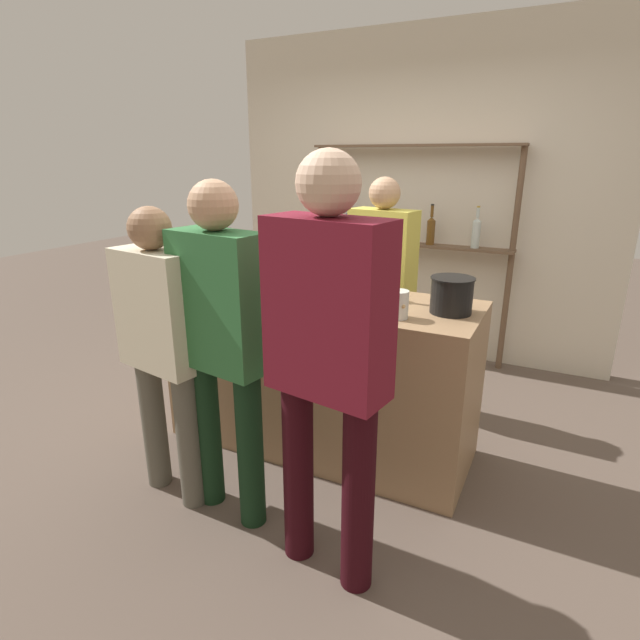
{
  "coord_description": "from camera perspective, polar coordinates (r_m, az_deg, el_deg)",
  "views": [
    {
      "loc": [
        1.26,
        -2.53,
        1.76
      ],
      "look_at": [
        0.0,
        0.0,
        0.83
      ],
      "focal_mm": 28.0,
      "sensor_mm": 36.0,
      "label": 1
    }
  ],
  "objects": [
    {
      "name": "ground_plane",
      "position": [
        3.33,
        0.0,
        -13.71
      ],
      "size": [
        16.0,
        16.0,
        0.0
      ],
      "primitive_type": "plane",
      "color": "brown"
    },
    {
      "name": "bar_counter",
      "position": [
        3.1,
        0.0,
        -6.02
      ],
      "size": [
        1.85,
        0.69,
        0.98
      ],
      "primitive_type": "cube",
      "color": "#997551",
      "rests_on": "ground_plane"
    },
    {
      "name": "back_wall",
      "position": [
        4.66,
        11.02,
        13.44
      ],
      "size": [
        3.45,
        0.12,
        2.8
      ],
      "primitive_type": "cube",
      "color": "beige",
      "rests_on": "ground_plane"
    },
    {
      "name": "back_shelf",
      "position": [
        4.51,
        10.12,
        10.93
      ],
      "size": [
        1.78,
        0.18,
        1.86
      ],
      "color": "brown",
      "rests_on": "ground_plane"
    },
    {
      "name": "counter_bottle_0",
      "position": [
        2.78,
        -4.97,
        4.85
      ],
      "size": [
        0.09,
        0.09,
        0.36
      ],
      "color": "black",
      "rests_on": "bar_counter"
    },
    {
      "name": "counter_bottle_1",
      "position": [
        3.42,
        -10.17,
        6.89
      ],
      "size": [
        0.08,
        0.08,
        0.34
      ],
      "color": "black",
      "rests_on": "bar_counter"
    },
    {
      "name": "counter_bottle_2",
      "position": [
        2.88,
        5.85,
        5.25
      ],
      "size": [
        0.08,
        0.08,
        0.36
      ],
      "color": "black",
      "rests_on": "bar_counter"
    },
    {
      "name": "wine_glass",
      "position": [
        3.13,
        -3.23,
        5.67
      ],
      "size": [
        0.08,
        0.08,
        0.14
      ],
      "color": "silver",
      "rests_on": "bar_counter"
    },
    {
      "name": "ice_bucket",
      "position": [
        2.68,
        14.82,
        2.76
      ],
      "size": [
        0.23,
        0.23,
        0.19
      ],
      "color": "black",
      "rests_on": "bar_counter"
    },
    {
      "name": "cork_jar",
      "position": [
        2.55,
        8.92,
        1.73
      ],
      "size": [
        0.11,
        0.11,
        0.14
      ],
      "color": "silver",
      "rests_on": "bar_counter"
    },
    {
      "name": "customer_right",
      "position": [
        1.93,
        0.89,
        -3.4
      ],
      "size": [
        0.51,
        0.29,
        1.79
      ],
      "rotation": [
        0.0,
        0.0,
        1.41
      ],
      "color": "black",
      "rests_on": "ground_plane"
    },
    {
      "name": "customer_left",
      "position": [
        2.6,
        -17.67,
        -2.1
      ],
      "size": [
        0.49,
        0.28,
        1.54
      ],
      "rotation": [
        0.0,
        0.0,
        1.4
      ],
      "color": "#575347",
      "rests_on": "ground_plane"
    },
    {
      "name": "customer_center",
      "position": [
        2.36,
        -11.19,
        -1.54
      ],
      "size": [
        0.49,
        0.27,
        1.67
      ],
      "rotation": [
        0.0,
        0.0,
        1.41
      ],
      "color": "black",
      "rests_on": "ground_plane"
    },
    {
      "name": "server_behind_counter",
      "position": [
        3.57,
        7.03,
        4.96
      ],
      "size": [
        0.49,
        0.28,
        1.63
      ],
      "rotation": [
        0.0,
        0.0,
        -1.75
      ],
      "color": "brown",
      "rests_on": "ground_plane"
    }
  ]
}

